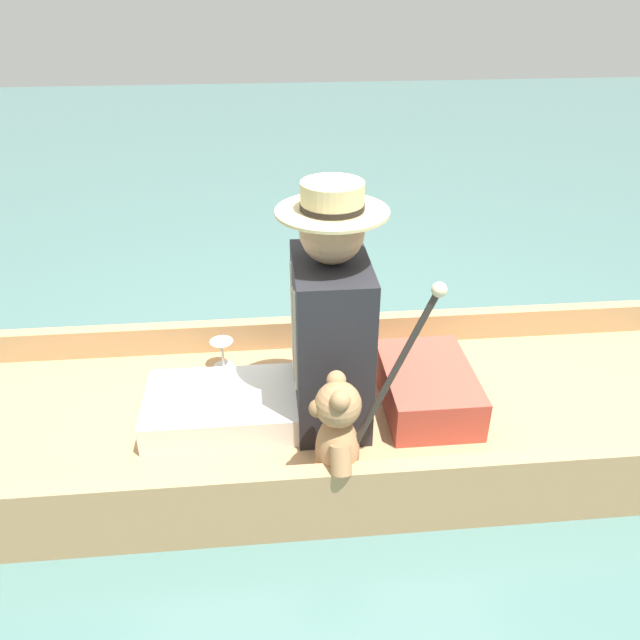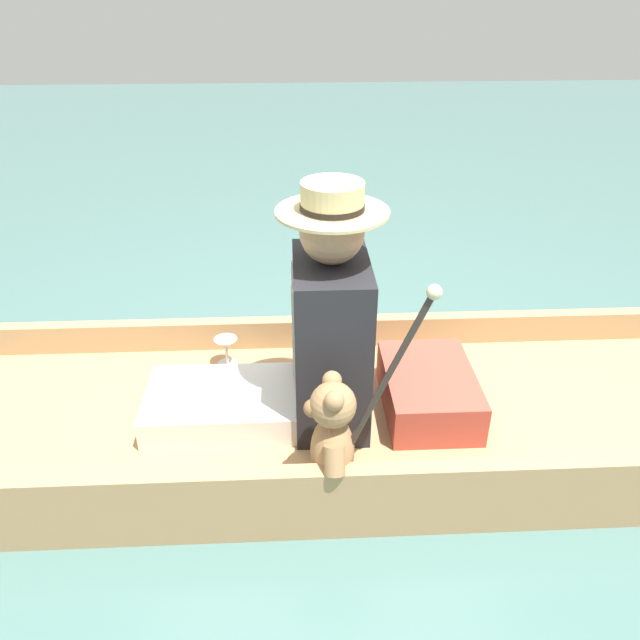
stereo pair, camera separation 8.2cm
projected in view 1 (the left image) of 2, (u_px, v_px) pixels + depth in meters
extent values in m
plane|color=#476B66|center=(338.00, 437.00, 2.41)|extent=(16.00, 16.00, 0.00)
cube|color=tan|center=(338.00, 422.00, 2.37)|extent=(0.97, 2.91, 0.14)
cube|color=tan|center=(357.00, 483.00, 1.91)|extent=(0.06, 2.91, 0.13)
cube|color=tan|center=(326.00, 331.00, 2.70)|extent=(0.06, 2.91, 0.13)
cube|color=#B24738|center=(427.00, 388.00, 2.31)|extent=(0.46, 0.32, 0.16)
cube|color=white|center=(221.00, 407.00, 2.25)|extent=(0.36, 0.54, 0.11)
cube|color=#232328|center=(331.00, 342.00, 2.16)|extent=(0.40, 0.25, 0.61)
cube|color=beige|center=(293.00, 333.00, 2.12)|extent=(0.04, 0.01, 0.34)
cube|color=white|center=(295.00, 342.00, 2.01)|extent=(0.02, 0.01, 0.37)
cube|color=white|center=(292.00, 310.00, 2.20)|extent=(0.02, 0.01, 0.37)
sphere|color=tan|center=(332.00, 232.00, 1.95)|extent=(0.21, 0.21, 0.21)
cylinder|color=#CCB77F|center=(332.00, 211.00, 1.92)|extent=(0.36, 0.36, 0.01)
cylinder|color=#CCB77F|center=(332.00, 196.00, 1.89)|extent=(0.20, 0.20, 0.09)
cylinder|color=black|center=(332.00, 206.00, 1.91)|extent=(0.20, 0.20, 0.02)
ellipsoid|color=#9E754C|center=(337.00, 450.00, 1.95)|extent=(0.17, 0.14, 0.25)
sphere|color=#9E754C|center=(338.00, 404.00, 1.86)|extent=(0.14, 0.14, 0.14)
sphere|color=olive|center=(318.00, 408.00, 1.86)|extent=(0.06, 0.06, 0.06)
sphere|color=#9E754C|center=(340.00, 400.00, 1.79)|extent=(0.06, 0.06, 0.06)
sphere|color=#9E754C|center=(336.00, 380.00, 1.88)|extent=(0.06, 0.06, 0.06)
cylinder|color=#9E754C|center=(341.00, 460.00, 1.85)|extent=(0.09, 0.06, 0.11)
cylinder|color=#9E754C|center=(334.00, 421.00, 2.01)|extent=(0.09, 0.06, 0.11)
sphere|color=#9E754C|center=(328.00, 483.00, 1.96)|extent=(0.07, 0.07, 0.07)
sphere|color=#9E754C|center=(325.00, 463.00, 2.03)|extent=(0.07, 0.07, 0.07)
cylinder|color=silver|center=(224.00, 366.00, 2.57)|extent=(0.08, 0.08, 0.01)
cylinder|color=silver|center=(223.00, 358.00, 2.55)|extent=(0.01, 0.01, 0.08)
cone|color=silver|center=(222.00, 346.00, 2.52)|extent=(0.09, 0.09, 0.04)
cylinder|color=#2D2823|center=(382.00, 395.00, 1.84)|extent=(0.02, 0.30, 0.69)
sphere|color=beige|center=(439.00, 290.00, 1.68)|extent=(0.04, 0.04, 0.04)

